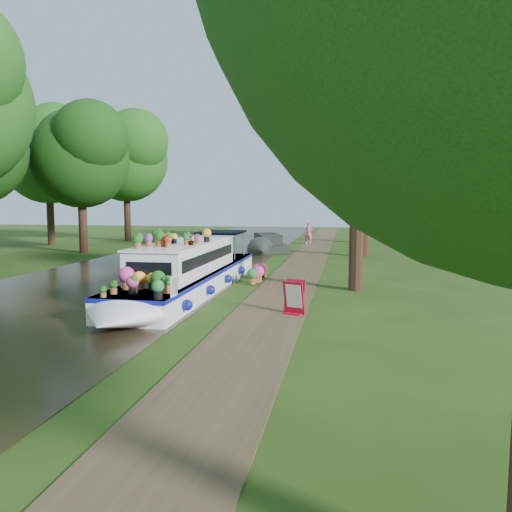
{
  "coord_description": "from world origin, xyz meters",
  "views": [
    {
      "loc": [
        3.43,
        -15.96,
        3.31
      ],
      "look_at": [
        0.12,
        2.25,
        1.3
      ],
      "focal_mm": 35.0,
      "sensor_mm": 36.0,
      "label": 1
    }
  ],
  "objects_px": {
    "sandwich_board": "(294,299)",
    "pedestrian_pink": "(309,233)",
    "plant_boat": "(186,270)",
    "second_boat": "(268,244)"
  },
  "relations": [
    {
      "from": "sandwich_board",
      "to": "pedestrian_pink",
      "type": "relative_size",
      "value": 0.58
    },
    {
      "from": "plant_boat",
      "to": "sandwich_board",
      "type": "relative_size",
      "value": 13.59
    },
    {
      "from": "plant_boat",
      "to": "pedestrian_pink",
      "type": "height_order",
      "value": "plant_boat"
    },
    {
      "from": "plant_boat",
      "to": "second_boat",
      "type": "xyz_separation_m",
      "value": [
        0.5,
        15.8,
        -0.37
      ]
    },
    {
      "from": "plant_boat",
      "to": "pedestrian_pink",
      "type": "xyz_separation_m",
      "value": [
        2.75,
        22.02,
        0.04
      ]
    },
    {
      "from": "second_boat",
      "to": "pedestrian_pink",
      "type": "bearing_deg",
      "value": 50.24
    },
    {
      "from": "second_boat",
      "to": "pedestrian_pink",
      "type": "height_order",
      "value": "pedestrian_pink"
    },
    {
      "from": "plant_boat",
      "to": "pedestrian_pink",
      "type": "bearing_deg",
      "value": 82.88
    },
    {
      "from": "pedestrian_pink",
      "to": "second_boat",
      "type": "bearing_deg",
      "value": -99.81
    },
    {
      "from": "sandwich_board",
      "to": "pedestrian_pink",
      "type": "bearing_deg",
      "value": 113.45
    }
  ]
}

